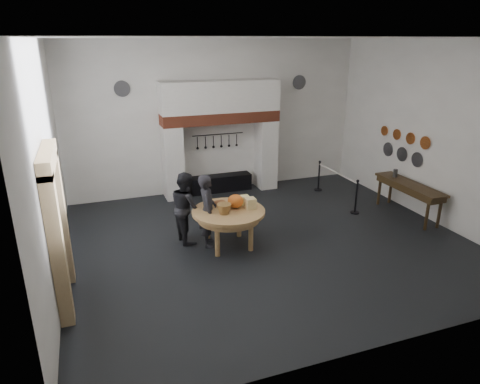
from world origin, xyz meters
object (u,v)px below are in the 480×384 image
object	(u,v)px
iron_range	(221,183)
side_table	(410,185)
visitor_near	(208,210)
barrier_post_near	(356,198)
visitor_far	(186,207)
work_table	(229,212)
barrier_post_far	(319,176)

from	to	relation	value
iron_range	side_table	distance (m)	5.47
iron_range	visitor_near	world-z (taller)	visitor_near
side_table	barrier_post_near	xyz separation A→B (m)	(-1.20, 0.59, -0.42)
iron_range	visitor_far	xyz separation A→B (m)	(-1.78, -3.06, 0.58)
visitor_far	barrier_post_near	xyz separation A→B (m)	(4.68, 0.07, -0.38)
work_table	barrier_post_near	world-z (taller)	barrier_post_near
visitor_far	barrier_post_far	bearing A→B (deg)	-72.69
visitor_near	barrier_post_near	distance (m)	4.32
barrier_post_near	visitor_near	bearing A→B (deg)	-173.70
iron_range	barrier_post_far	distance (m)	3.06
side_table	iron_range	bearing A→B (deg)	138.93
side_table	barrier_post_near	world-z (taller)	same
iron_range	visitor_far	bearing A→B (deg)	-120.22
iron_range	visitor_far	size ratio (longest dim) A/B	1.14
visitor_near	visitor_far	world-z (taller)	visitor_near
barrier_post_far	visitor_far	bearing A→B (deg)	-156.10
visitor_near	side_table	bearing A→B (deg)	-79.12
work_table	iron_range	bearing A→B (deg)	75.42
visitor_near	visitor_far	size ratio (longest dim) A/B	1.02
work_table	barrier_post_near	distance (m)	3.93
side_table	visitor_far	bearing A→B (deg)	174.99
iron_range	barrier_post_near	size ratio (longest dim) A/B	2.11
visitor_far	barrier_post_far	xyz separation A→B (m)	(4.68, 2.07, -0.38)
visitor_near	barrier_post_near	world-z (taller)	visitor_near
visitor_far	side_table	world-z (taller)	visitor_far
visitor_near	work_table	bearing A→B (deg)	-104.32
visitor_far	barrier_post_near	distance (m)	4.69
visitor_far	iron_range	bearing A→B (deg)	-36.81
work_table	side_table	distance (m)	5.06
visitor_near	barrier_post_near	size ratio (longest dim) A/B	1.88
iron_range	barrier_post_near	bearing A→B (deg)	-45.88
work_table	visitor_far	size ratio (longest dim) A/B	0.99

